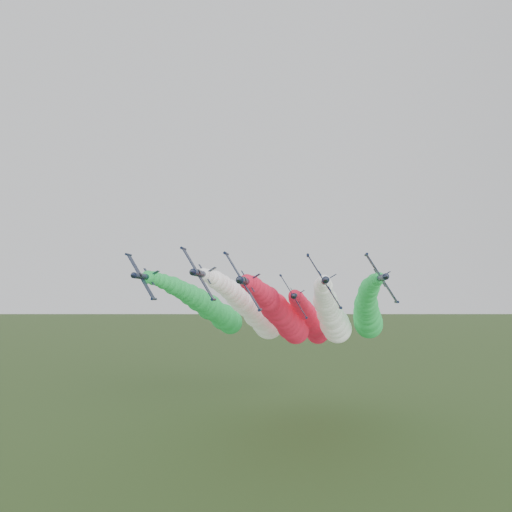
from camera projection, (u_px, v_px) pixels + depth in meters
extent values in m
cylinder|color=#111A33|center=(244.00, 281.00, 72.82)|extent=(1.51, 9.02, 1.51)
cone|color=#111A33|center=(239.00, 280.00, 67.56)|extent=(1.38, 1.80, 1.38)
cone|color=black|center=(248.00, 282.00, 77.69)|extent=(1.38, 0.90, 1.38)
ellipsoid|color=black|center=(245.00, 279.00, 70.82)|extent=(0.94, 1.88, 1.01)
cube|color=#111A33|center=(243.00, 282.00, 72.63)|extent=(5.10, 1.90, 8.28)
cylinder|color=#111A33|center=(226.00, 254.00, 73.22)|extent=(0.61, 2.60, 0.61)
cylinder|color=#111A33|center=(260.00, 310.00, 72.04)|extent=(0.61, 2.60, 0.61)
cube|color=#111A33|center=(253.00, 278.00, 76.54)|extent=(2.04, 1.50, 1.32)
cube|color=#111A33|center=(248.00, 281.00, 76.59)|extent=(2.06, 1.10, 3.30)
sphere|color=red|center=(247.00, 282.00, 76.30)|extent=(2.35, 2.35, 2.35)
sphere|color=red|center=(249.00, 283.00, 79.53)|extent=(2.51, 2.51, 2.51)
sphere|color=red|center=(252.00, 285.00, 82.76)|extent=(3.03, 3.03, 3.03)
sphere|color=red|center=(255.00, 287.00, 85.97)|extent=(3.22, 3.22, 3.22)
sphere|color=red|center=(257.00, 289.00, 89.18)|extent=(3.03, 3.03, 3.03)
sphere|color=red|center=(260.00, 291.00, 92.38)|extent=(3.62, 3.62, 3.62)
sphere|color=red|center=(262.00, 294.00, 95.58)|extent=(4.14, 4.14, 4.14)
sphere|color=red|center=(265.00, 296.00, 98.76)|extent=(4.19, 4.19, 4.19)
sphere|color=red|center=(267.00, 299.00, 101.94)|extent=(5.29, 5.29, 5.29)
sphere|color=red|center=(269.00, 301.00, 105.12)|extent=(4.93, 4.93, 4.93)
sphere|color=red|center=(272.00, 304.00, 108.28)|extent=(5.48, 5.48, 5.48)
sphere|color=red|center=(274.00, 307.00, 111.45)|extent=(6.33, 6.33, 6.33)
sphere|color=red|center=(277.00, 309.00, 114.60)|extent=(5.40, 5.40, 5.40)
sphere|color=red|center=(279.00, 312.00, 117.75)|extent=(6.49, 6.49, 6.49)
sphere|color=red|center=(281.00, 315.00, 120.90)|extent=(5.86, 5.86, 5.86)
sphere|color=red|center=(284.00, 317.00, 124.04)|extent=(6.53, 6.53, 6.53)
sphere|color=red|center=(286.00, 320.00, 127.17)|extent=(6.64, 6.64, 6.64)
sphere|color=red|center=(289.00, 323.00, 130.30)|extent=(6.95, 6.95, 6.95)
sphere|color=red|center=(291.00, 325.00, 133.42)|extent=(7.76, 7.76, 7.76)
sphere|color=red|center=(293.00, 328.00, 136.54)|extent=(7.39, 7.39, 7.39)
sphere|color=red|center=(296.00, 331.00, 139.65)|extent=(7.44, 7.44, 7.44)
cylinder|color=#111A33|center=(199.00, 273.00, 80.26)|extent=(1.51, 9.02, 1.51)
cone|color=#111A33|center=(192.00, 272.00, 75.00)|extent=(1.38, 1.80, 1.38)
cone|color=black|center=(206.00, 275.00, 85.13)|extent=(1.38, 0.90, 1.38)
ellipsoid|color=black|center=(199.00, 272.00, 78.26)|extent=(0.94, 1.88, 1.01)
cube|color=#111A33|center=(198.00, 274.00, 80.07)|extent=(5.10, 1.90, 8.28)
cylinder|color=#111A33|center=(183.00, 249.00, 80.66)|extent=(0.61, 2.60, 0.61)
cylinder|color=#111A33|center=(213.00, 300.00, 79.48)|extent=(0.61, 2.60, 0.61)
cube|color=#111A33|center=(210.00, 271.00, 83.98)|extent=(2.04, 1.50, 1.32)
cube|color=#111A33|center=(205.00, 274.00, 84.03)|extent=(2.06, 1.10, 3.30)
sphere|color=white|center=(204.00, 274.00, 83.74)|extent=(2.16, 2.16, 2.16)
sphere|color=white|center=(208.00, 276.00, 86.97)|extent=(2.43, 2.43, 2.43)
sphere|color=white|center=(212.00, 278.00, 90.20)|extent=(2.56, 2.56, 2.56)
sphere|color=white|center=(215.00, 280.00, 93.41)|extent=(3.46, 3.46, 3.46)
sphere|color=white|center=(219.00, 282.00, 96.62)|extent=(3.50, 3.50, 3.50)
sphere|color=white|center=(223.00, 284.00, 99.82)|extent=(3.82, 3.82, 3.82)
sphere|color=white|center=(226.00, 287.00, 103.01)|extent=(3.59, 3.59, 3.59)
sphere|color=white|center=(229.00, 289.00, 106.20)|extent=(4.35, 4.35, 4.35)
sphere|color=white|center=(233.00, 292.00, 109.38)|extent=(4.42, 4.42, 4.42)
sphere|color=white|center=(236.00, 295.00, 112.55)|extent=(5.26, 5.26, 5.26)
sphere|color=white|center=(239.00, 297.00, 115.72)|extent=(4.90, 4.90, 4.90)
sphere|color=white|center=(242.00, 300.00, 118.88)|extent=(6.05, 6.05, 6.05)
sphere|color=white|center=(245.00, 303.00, 122.04)|extent=(5.65, 5.65, 5.65)
sphere|color=white|center=(248.00, 305.00, 125.19)|extent=(6.18, 6.18, 6.18)
sphere|color=white|center=(251.00, 308.00, 128.33)|extent=(5.99, 5.99, 5.99)
sphere|color=white|center=(254.00, 311.00, 131.47)|extent=(6.62, 6.62, 6.62)
sphere|color=white|center=(257.00, 313.00, 134.61)|extent=(7.62, 7.62, 7.62)
sphere|color=white|center=(260.00, 316.00, 137.73)|extent=(7.40, 7.40, 7.40)
sphere|color=white|center=(263.00, 319.00, 140.86)|extent=(6.82, 6.82, 6.82)
sphere|color=white|center=(266.00, 321.00, 143.97)|extent=(8.38, 8.38, 8.38)
sphere|color=white|center=(269.00, 324.00, 147.09)|extent=(8.87, 8.87, 8.87)
cylinder|color=#111A33|center=(325.00, 281.00, 78.41)|extent=(1.51, 9.02, 1.51)
cone|color=#111A33|center=(326.00, 280.00, 73.15)|extent=(1.38, 1.80, 1.38)
cone|color=black|center=(324.00, 282.00, 83.28)|extent=(1.38, 0.90, 1.38)
ellipsoid|color=black|center=(327.00, 279.00, 76.41)|extent=(0.94, 1.88, 1.01)
cube|color=#111A33|center=(324.00, 281.00, 78.22)|extent=(5.10, 1.90, 8.28)
cylinder|color=#111A33|center=(308.00, 255.00, 78.81)|extent=(0.61, 2.60, 0.61)
cylinder|color=#111A33|center=(341.00, 308.00, 77.63)|extent=(0.61, 2.60, 0.61)
cube|color=#111A33|center=(330.00, 278.00, 82.13)|extent=(2.04, 1.50, 1.32)
cube|color=#111A33|center=(325.00, 281.00, 82.18)|extent=(2.06, 1.10, 3.30)
sphere|color=white|center=(324.00, 281.00, 81.89)|extent=(2.22, 2.22, 2.22)
sphere|color=white|center=(324.00, 283.00, 85.12)|extent=(2.53, 2.53, 2.53)
sphere|color=white|center=(323.00, 284.00, 88.35)|extent=(2.66, 2.66, 2.66)
sphere|color=white|center=(323.00, 286.00, 91.56)|extent=(3.56, 3.56, 3.56)
sphere|color=white|center=(323.00, 288.00, 94.77)|extent=(3.55, 3.55, 3.55)
sphere|color=white|center=(323.00, 290.00, 97.97)|extent=(3.78, 3.78, 3.78)
sphere|color=white|center=(324.00, 293.00, 101.16)|extent=(4.00, 4.00, 4.00)
sphere|color=white|center=(324.00, 295.00, 104.35)|extent=(4.15, 4.15, 4.15)
sphere|color=white|center=(325.00, 298.00, 107.53)|extent=(4.47, 4.47, 4.47)
sphere|color=white|center=(325.00, 300.00, 110.70)|extent=(5.54, 5.54, 5.54)
sphere|color=white|center=(326.00, 303.00, 113.87)|extent=(5.65, 5.65, 5.65)
sphere|color=white|center=(327.00, 305.00, 117.03)|extent=(5.06, 5.06, 5.06)
sphere|color=white|center=(328.00, 308.00, 120.19)|extent=(5.47, 5.47, 5.47)
sphere|color=white|center=(329.00, 311.00, 123.34)|extent=(5.63, 5.63, 5.63)
sphere|color=white|center=(330.00, 313.00, 126.48)|extent=(6.72, 6.72, 6.72)
sphere|color=white|center=(331.00, 316.00, 129.62)|extent=(6.29, 6.29, 6.29)
sphere|color=white|center=(332.00, 318.00, 132.76)|extent=(5.98, 5.98, 5.98)
sphere|color=white|center=(333.00, 321.00, 135.88)|extent=(7.40, 7.40, 7.40)
sphere|color=white|center=(335.00, 323.00, 139.01)|extent=(8.32, 8.32, 8.32)
sphere|color=white|center=(336.00, 326.00, 142.12)|extent=(7.09, 7.09, 7.09)
sphere|color=white|center=(337.00, 329.00, 145.24)|extent=(8.38, 8.38, 8.38)
cylinder|color=#111A33|center=(142.00, 276.00, 92.19)|extent=(1.51, 9.02, 1.51)
cone|color=#111A33|center=(132.00, 275.00, 86.93)|extent=(1.38, 1.80, 1.38)
cone|color=black|center=(150.00, 277.00, 97.06)|extent=(1.38, 0.90, 1.38)
ellipsoid|color=black|center=(140.00, 275.00, 90.19)|extent=(0.94, 1.88, 1.01)
cube|color=#111A33|center=(141.00, 277.00, 92.00)|extent=(5.10, 1.90, 8.28)
cylinder|color=#111A33|center=(128.00, 255.00, 92.59)|extent=(0.61, 2.60, 0.61)
cylinder|color=#111A33|center=(154.00, 299.00, 91.41)|extent=(0.61, 2.60, 0.61)
cube|color=#111A33|center=(154.00, 274.00, 95.91)|extent=(2.04, 1.50, 1.32)
cube|color=#111A33|center=(149.00, 277.00, 95.96)|extent=(2.06, 1.10, 3.30)
sphere|color=green|center=(148.00, 277.00, 95.67)|extent=(2.57, 2.57, 2.57)
sphere|color=green|center=(153.00, 278.00, 98.90)|extent=(2.81, 2.81, 2.81)
sphere|color=green|center=(159.00, 280.00, 102.13)|extent=(2.81, 2.81, 2.81)
sphere|color=green|center=(163.00, 282.00, 105.34)|extent=(3.25, 3.25, 3.25)
sphere|color=green|center=(168.00, 283.00, 108.55)|extent=(3.28, 3.28, 3.28)
sphere|color=green|center=(173.00, 286.00, 111.75)|extent=(4.11, 4.11, 4.11)
sphere|color=green|center=(177.00, 288.00, 114.94)|extent=(4.09, 4.09, 4.09)
sphere|color=green|center=(182.00, 290.00, 118.13)|extent=(4.41, 4.41, 4.41)
sphere|color=green|center=(186.00, 292.00, 121.31)|extent=(4.59, 4.59, 4.59)
sphere|color=green|center=(190.00, 295.00, 124.49)|extent=(5.32, 5.32, 5.32)
sphere|color=green|center=(194.00, 297.00, 127.65)|extent=(5.23, 5.23, 5.23)
sphere|color=green|center=(198.00, 300.00, 130.82)|extent=(6.08, 6.08, 6.08)
sphere|color=green|center=(202.00, 302.00, 133.97)|extent=(5.80, 5.80, 5.80)
sphere|color=green|center=(206.00, 305.00, 137.12)|extent=(6.13, 6.13, 6.13)
sphere|color=green|center=(209.00, 307.00, 140.27)|extent=(7.09, 7.09, 7.09)
sphere|color=green|center=(213.00, 309.00, 143.40)|extent=(6.52, 6.52, 6.52)
sphere|color=green|center=(216.00, 312.00, 146.54)|extent=(6.39, 6.39, 6.39)
sphere|color=green|center=(220.00, 314.00, 149.67)|extent=(6.64, 6.64, 6.64)
sphere|color=green|center=(223.00, 317.00, 152.79)|extent=(7.97, 7.97, 7.97)
sphere|color=green|center=(227.00, 319.00, 155.91)|extent=(6.87, 6.87, 6.87)
sphere|color=green|center=(230.00, 322.00, 159.02)|extent=(7.79, 7.79, 7.79)
cylinder|color=#111A33|center=(382.00, 278.00, 86.21)|extent=(1.51, 9.02, 1.51)
cone|color=#111A33|center=(387.00, 276.00, 80.95)|extent=(1.38, 1.80, 1.38)
cone|color=black|center=(378.00, 279.00, 91.08)|extent=(1.38, 0.90, 1.38)
ellipsoid|color=black|center=(386.00, 276.00, 84.20)|extent=(0.94, 1.88, 1.01)
cube|color=#111A33|center=(381.00, 278.00, 86.02)|extent=(5.10, 1.90, 8.28)
cylinder|color=#111A33|center=(366.00, 254.00, 86.61)|extent=(0.61, 2.60, 0.61)
cylinder|color=#111A33|center=(397.00, 302.00, 85.43)|extent=(0.61, 2.60, 0.61)
cube|color=#111A33|center=(384.00, 275.00, 89.93)|extent=(2.04, 1.50, 1.32)
cube|color=#111A33|center=(380.00, 278.00, 89.98)|extent=(2.06, 1.10, 3.30)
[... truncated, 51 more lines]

